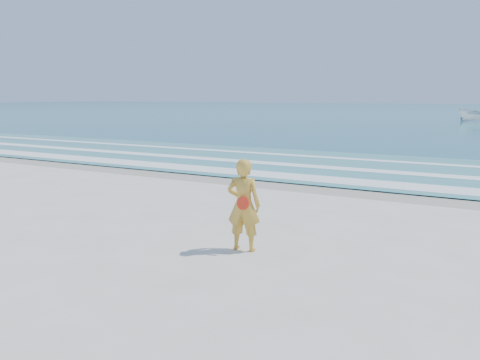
% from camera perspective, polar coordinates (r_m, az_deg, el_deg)
% --- Properties ---
extents(ground, '(400.00, 400.00, 0.00)m').
position_cam_1_polar(ground, '(9.47, -14.91, -9.49)').
color(ground, silver).
rests_on(ground, ground).
extents(wet_sand, '(400.00, 2.40, 0.00)m').
position_cam_1_polar(wet_sand, '(16.95, 6.13, -0.50)').
color(wet_sand, '#B2A893').
rests_on(wet_sand, ground).
extents(ocean, '(400.00, 190.00, 0.04)m').
position_cam_1_polar(ocean, '(111.69, 24.99, 7.67)').
color(ocean, '#19727F').
rests_on(ocean, ground).
extents(shallow, '(400.00, 10.00, 0.01)m').
position_cam_1_polar(shallow, '(21.61, 11.09, 1.79)').
color(shallow, '#59B7AD').
rests_on(shallow, ocean).
extents(foam_near, '(400.00, 1.40, 0.01)m').
position_cam_1_polar(foam_near, '(18.14, 7.67, 0.33)').
color(foam_near, white).
rests_on(foam_near, shallow).
extents(foam_mid, '(400.00, 0.90, 0.01)m').
position_cam_1_polar(foam_mid, '(20.85, 10.44, 1.54)').
color(foam_mid, white).
rests_on(foam_mid, shallow).
extents(foam_far, '(400.00, 0.60, 0.01)m').
position_cam_1_polar(foam_far, '(23.99, 12.83, 2.57)').
color(foam_far, white).
rests_on(foam_far, shallow).
extents(boat, '(4.71, 2.65, 1.72)m').
position_cam_1_polar(boat, '(65.19, 27.00, 7.15)').
color(boat, white).
rests_on(boat, ocean).
extents(woman, '(0.76, 0.57, 1.91)m').
position_cam_1_polar(woman, '(9.51, 0.45, -3.05)').
color(woman, gold).
rests_on(woman, ground).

